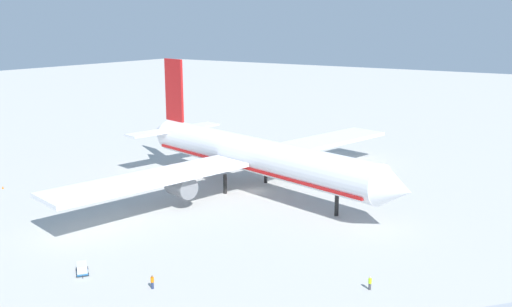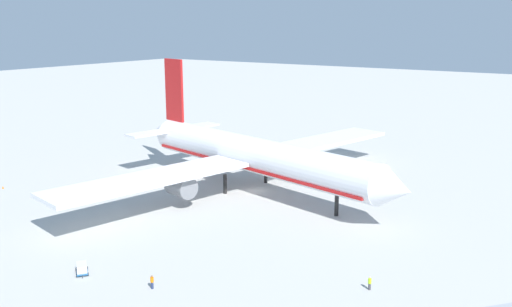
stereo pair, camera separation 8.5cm
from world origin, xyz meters
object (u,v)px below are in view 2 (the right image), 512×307
object	(u,v)px
ground_worker_0	(370,283)
traffic_cone_1	(3,187)
ground_worker_2	(152,282)
baggage_cart_0	(82,268)
airliner	(252,155)

from	to	relation	value
ground_worker_0	traffic_cone_1	size ratio (longest dim) A/B	3.08
ground_worker_2	baggage_cart_0	bearing A→B (deg)	-169.75
traffic_cone_1	airliner	bearing A→B (deg)	33.28
baggage_cart_0	ground_worker_2	size ratio (longest dim) A/B	1.74
traffic_cone_1	baggage_cart_0	bearing A→B (deg)	-20.90
baggage_cart_0	ground_worker_2	bearing A→B (deg)	10.25
airliner	ground_worker_2	xyz separation A→B (m)	(13.54, -41.27, -5.94)
baggage_cart_0	ground_worker_0	world-z (taller)	ground_worker_0
airliner	traffic_cone_1	size ratio (longest dim) A/B	145.49
baggage_cart_0	ground_worker_2	distance (m)	10.71
ground_worker_2	airliner	bearing A→B (deg)	108.16
airliner	ground_worker_0	size ratio (longest dim) A/B	47.17
ground_worker_0	baggage_cart_0	bearing A→B (deg)	-153.38
airliner	ground_worker_0	distance (m)	44.95
ground_worker_0	ground_worker_2	bearing A→B (deg)	-146.79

